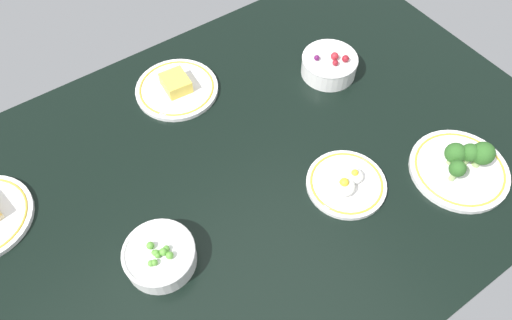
% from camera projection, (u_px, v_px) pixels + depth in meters
% --- Properties ---
extents(dining_table, '(1.40, 0.96, 0.04)m').
position_uv_depth(dining_table, '(256.00, 170.00, 1.09)').
color(dining_table, black).
rests_on(dining_table, ground).
extents(bowl_peas, '(0.14, 0.14, 0.06)m').
position_uv_depth(bowl_peas, '(160.00, 256.00, 0.92)').
color(bowl_peas, white).
rests_on(bowl_peas, dining_table).
extents(plate_eggs, '(0.17, 0.17, 0.05)m').
position_uv_depth(plate_eggs, '(346.00, 183.00, 1.03)').
color(plate_eggs, white).
rests_on(plate_eggs, dining_table).
extents(bowl_berries, '(0.14, 0.14, 0.07)m').
position_uv_depth(bowl_berries, '(329.00, 64.00, 1.21)').
color(bowl_berries, white).
rests_on(bowl_berries, dining_table).
extents(plate_cheese, '(0.21, 0.21, 0.04)m').
position_uv_depth(plate_cheese, '(177.00, 88.00, 1.19)').
color(plate_cheese, white).
rests_on(plate_cheese, dining_table).
extents(plate_broccoli, '(0.22, 0.22, 0.08)m').
position_uv_depth(plate_broccoli, '(462.00, 165.00, 1.04)').
color(plate_broccoli, white).
rests_on(plate_broccoli, dining_table).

